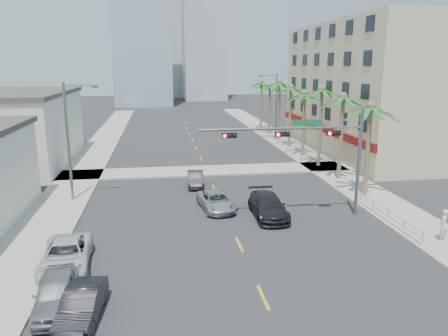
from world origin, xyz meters
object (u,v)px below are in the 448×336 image
(car_parked_mid, at_px, (82,305))
(car_lane_center, at_px, (216,201))
(car_lane_left, at_px, (195,179))
(traffic_signal_mast, at_px, (315,145))
(car_parked_far, at_px, (66,255))
(car_lane_right, at_px, (268,206))
(pedestrian, at_px, (443,225))
(car_parked_near, at_px, (56,292))

(car_parked_mid, bearing_deg, car_lane_center, 65.94)
(car_parked_mid, bearing_deg, car_lane_left, 77.07)
(traffic_signal_mast, height_order, car_lane_center, traffic_signal_mast)
(car_lane_center, bearing_deg, car_parked_far, -144.78)
(car_parked_mid, bearing_deg, car_lane_right, 51.14)
(car_parked_mid, height_order, car_lane_center, car_parked_mid)
(car_parked_far, height_order, car_lane_left, car_parked_far)
(traffic_signal_mast, bearing_deg, car_lane_left, 128.89)
(traffic_signal_mast, bearing_deg, car_lane_center, 158.04)
(traffic_signal_mast, bearing_deg, car_parked_mid, -142.08)
(car_parked_far, distance_m, car_lane_center, 12.05)
(traffic_signal_mast, relative_size, car_lane_right, 2.12)
(car_parked_mid, xyz_separation_m, pedestrian, (19.69, 5.19, 0.44))
(car_lane_center, relative_size, pedestrian, 2.37)
(car_parked_far, height_order, pedestrian, pedestrian)
(car_parked_far, bearing_deg, car_lane_center, 38.87)
(traffic_signal_mast, relative_size, pedestrian, 5.79)
(car_lane_left, relative_size, car_lane_center, 0.84)
(car_parked_near, xyz_separation_m, car_lane_center, (8.48, 12.07, -0.12))
(car_parked_near, relative_size, car_lane_left, 1.15)
(traffic_signal_mast, height_order, pedestrian, traffic_signal_mast)
(car_parked_near, relative_size, car_lane_center, 0.97)
(car_lane_right, xyz_separation_m, pedestrian, (9.07, -5.91, 0.35))
(car_lane_right, bearing_deg, pedestrian, -32.53)
(car_parked_near, xyz_separation_m, car_parked_far, (-0.38, 3.90, -0.04))
(car_parked_mid, height_order, car_lane_right, car_lane_right)
(car_lane_left, distance_m, pedestrian, 19.69)
(car_lane_right, relative_size, pedestrian, 2.73)
(traffic_signal_mast, height_order, car_lane_right, traffic_signal_mast)
(car_lane_center, bearing_deg, car_lane_left, 90.95)
(car_parked_mid, relative_size, car_lane_left, 1.05)
(car_lane_left, distance_m, car_lane_center, 6.55)
(car_parked_mid, relative_size, car_lane_right, 0.77)
(car_lane_right, bearing_deg, car_parked_mid, -133.18)
(car_parked_far, xyz_separation_m, car_lane_center, (8.86, 8.17, -0.08))
(traffic_signal_mast, distance_m, car_lane_right, 5.25)
(pedestrian, bearing_deg, car_lane_left, -91.11)
(car_parked_far, xyz_separation_m, pedestrian, (21.29, 0.23, 0.40))
(car_parked_near, bearing_deg, car_parked_mid, -47.62)
(traffic_signal_mast, xyz_separation_m, car_parked_mid, (-13.58, -10.58, -4.40))
(car_lane_center, distance_m, pedestrian, 14.76)
(car_parked_near, xyz_separation_m, car_lane_right, (11.84, 10.04, 0.01))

